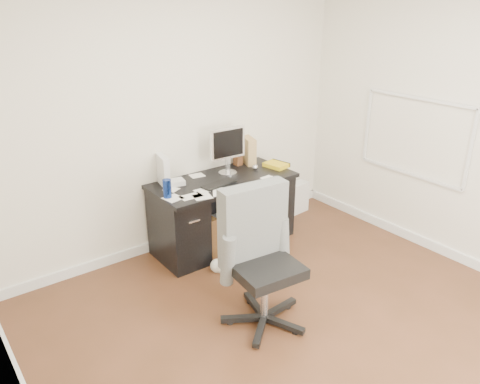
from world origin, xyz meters
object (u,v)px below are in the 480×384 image
Objects in this scene: pc_tower at (272,206)px; wicker_basket at (191,237)px; keyboard at (219,184)px; office_chair at (265,261)px; desk at (223,210)px; lcd_monitor at (227,151)px.

wicker_basket is at bearing -159.03° from pc_tower.
keyboard is 0.33× the size of office_chair.
office_chair reaches higher than wicker_basket.
keyboard is at bearing 78.20° from office_chair.
wicker_basket is (-0.41, 0.01, -0.19)m from desk.
office_chair reaches higher than keyboard.
wicker_basket is at bearing 148.65° from keyboard.
desk is 0.81m from pc_tower.
keyboard is (-0.13, -0.12, 0.36)m from desk.
desk is 1.40m from office_chair.
keyboard is at bearing -23.61° from wicker_basket.
desk is at bearing -140.27° from lcd_monitor.
pc_tower is at bearing 4.84° from wicker_basket.
pc_tower is at bearing 2.89° from lcd_monitor.
desk is 0.63m from lcd_monitor.
desk is 2.93× the size of lcd_monitor.
wicker_basket is (-0.28, 0.12, -0.55)m from keyboard.
lcd_monitor is at bearing 9.88° from wicker_basket.
desk is 3.90× the size of pc_tower.
wicker_basket reaches higher than pc_tower.
keyboard is at bearing -137.88° from desk.
keyboard is 1.25m from office_chair.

